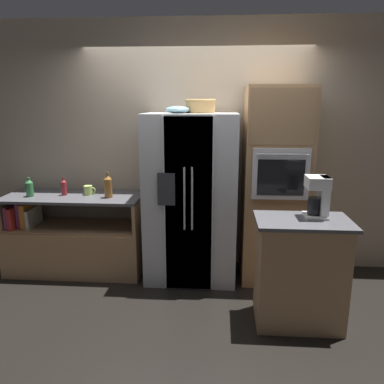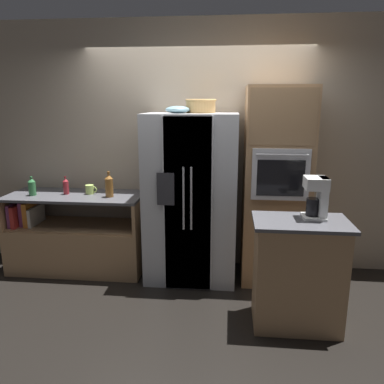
{
  "view_description": "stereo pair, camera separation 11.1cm",
  "coord_description": "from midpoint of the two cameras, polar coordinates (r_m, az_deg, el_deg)",
  "views": [
    {
      "loc": [
        0.26,
        -3.84,
        1.92
      ],
      "look_at": [
        -0.02,
        -0.03,
        0.99
      ],
      "focal_mm": 35.0,
      "sensor_mm": 36.0,
      "label": 1
    },
    {
      "loc": [
        0.37,
        -3.83,
        1.92
      ],
      "look_at": [
        -0.02,
        -0.03,
        0.99
      ],
      "focal_mm": 35.0,
      "sensor_mm": 36.0,
      "label": 2
    }
  ],
  "objects": [
    {
      "name": "ground_plane",
      "position": [
        4.3,
        -0.51,
        -12.85
      ],
      "size": [
        20.0,
        20.0,
        0.0
      ],
      "primitive_type": "plane",
      "color": "black"
    },
    {
      "name": "wall_back",
      "position": [
        4.33,
        -0.06,
        6.77
      ],
      "size": [
        12.0,
        0.06,
        2.8
      ],
      "color": "tan",
      "rests_on": "ground_plane"
    },
    {
      "name": "counter_left",
      "position": [
        4.58,
        -18.03,
        -7.42
      ],
      "size": [
        1.53,
        0.62,
        0.89
      ],
      "color": "#A87F56",
      "rests_on": "ground_plane"
    },
    {
      "name": "refrigerator",
      "position": [
        4.04,
        -0.92,
        -0.94
      ],
      "size": [
        0.97,
        0.75,
        1.8
      ],
      "color": "silver",
      "rests_on": "ground_plane"
    },
    {
      "name": "wall_oven",
      "position": [
        4.07,
        11.75,
        0.91
      ],
      "size": [
        0.67,
        0.69,
        2.07
      ],
      "color": "#A87F56",
      "rests_on": "ground_plane"
    },
    {
      "name": "island_counter",
      "position": [
        3.43,
        15.18,
        -11.67
      ],
      "size": [
        0.79,
        0.51,
        0.96
      ],
      "color": "#A87F56",
      "rests_on": "ground_plane"
    },
    {
      "name": "wicker_basket",
      "position": [
        3.97,
        0.47,
        13.05
      ],
      "size": [
        0.32,
        0.32,
        0.14
      ],
      "color": "tan",
      "rests_on": "refrigerator"
    },
    {
      "name": "fruit_bowl",
      "position": [
        3.88,
        -3.05,
        12.43
      ],
      "size": [
        0.25,
        0.25,
        0.07
      ],
      "color": "#668C99",
      "rests_on": "refrigerator"
    },
    {
      "name": "bottle_tall",
      "position": [
        4.44,
        -19.62,
        0.73
      ],
      "size": [
        0.06,
        0.06,
        0.21
      ],
      "color": "maroon",
      "rests_on": "counter_left"
    },
    {
      "name": "bottle_short",
      "position": [
        4.52,
        -24.18,
        0.63
      ],
      "size": [
        0.08,
        0.08,
        0.21
      ],
      "color": "#33723F",
      "rests_on": "counter_left"
    },
    {
      "name": "bottle_wide",
      "position": [
        4.18,
        -13.41,
        0.89
      ],
      "size": [
        0.09,
        0.09,
        0.28
      ],
      "color": "brown",
      "rests_on": "counter_left"
    },
    {
      "name": "mug",
      "position": [
        4.38,
        -16.2,
        0.27
      ],
      "size": [
        0.13,
        0.09,
        0.1
      ],
      "color": "#B2D166",
      "rests_on": "counter_left"
    },
    {
      "name": "coffee_maker",
      "position": [
        3.31,
        17.9,
        -0.46
      ],
      "size": [
        0.18,
        0.2,
        0.35
      ],
      "color": "white",
      "rests_on": "island_counter"
    }
  ]
}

